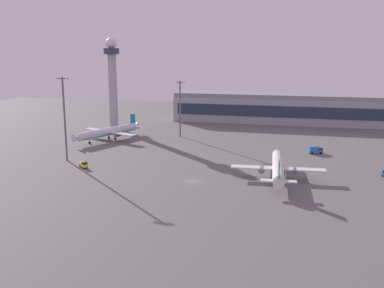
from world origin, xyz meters
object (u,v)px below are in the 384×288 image
object	(u,v)px
control_tower	(112,77)
cargo_loader	(84,165)
apron_light_central	(64,114)
airplane_near_gate	(109,132)
airplane_taxiway_distant	(278,168)
catering_truck	(315,150)
apron_light_east	(180,105)

from	to	relation	value
control_tower	cargo_loader	bearing A→B (deg)	-74.00
apron_light_central	airplane_near_gate	bearing A→B (deg)	91.53
airplane_taxiway_distant	catering_truck	xyz separation A→B (m)	(12.51, 39.79, -2.19)
airplane_near_gate	cargo_loader	world-z (taller)	airplane_near_gate
apron_light_central	cargo_loader	bearing A→B (deg)	-35.82
airplane_near_gate	apron_light_east	size ratio (longest dim) A/B	1.43
airplane_near_gate	apron_light_central	distance (m)	42.26
control_tower	apron_light_central	bearing A→B (deg)	-80.93
airplane_near_gate	cargo_loader	distance (m)	49.40
cargo_loader	apron_light_central	size ratio (longest dim) A/B	0.14
cargo_loader	apron_light_east	distance (m)	67.37
control_tower	cargo_loader	size ratio (longest dim) A/B	10.85
airplane_near_gate	apron_light_east	bearing A→B (deg)	-130.23
airplane_taxiway_distant	apron_light_central	xyz separation A→B (m)	(-78.47, 5.14, 13.83)
control_tower	apron_light_east	world-z (taller)	control_tower
cargo_loader	apron_light_east	world-z (taller)	apron_light_east
airplane_near_gate	apron_light_central	world-z (taller)	apron_light_central
catering_truck	airplane_taxiway_distant	bearing A→B (deg)	-38.62
catering_truck	control_tower	bearing A→B (deg)	-129.42
airplane_near_gate	apron_light_east	xyz separation A→B (m)	(29.92, 15.57, 11.30)
airplane_taxiway_distant	control_tower	bearing A→B (deg)	136.60
catering_truck	cargo_loader	bearing A→B (deg)	-83.18
control_tower	airplane_near_gate	xyz separation A→B (m)	(9.82, -28.29, -22.95)
catering_truck	cargo_loader	distance (m)	90.65
control_tower	airplane_near_gate	distance (m)	37.73
airplane_near_gate	apron_light_central	size ratio (longest dim) A/B	1.21
airplane_taxiway_distant	cargo_loader	distance (m)	67.64
cargo_loader	control_tower	bearing A→B (deg)	-119.49
airplane_taxiway_distant	apron_light_central	distance (m)	79.85
airplane_taxiway_distant	apron_light_east	xyz separation A→B (m)	(-49.62, 60.66, 11.39)
control_tower	apron_light_central	world-z (taller)	control_tower
control_tower	catering_truck	xyz separation A→B (m)	(101.87, -33.59, -25.23)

